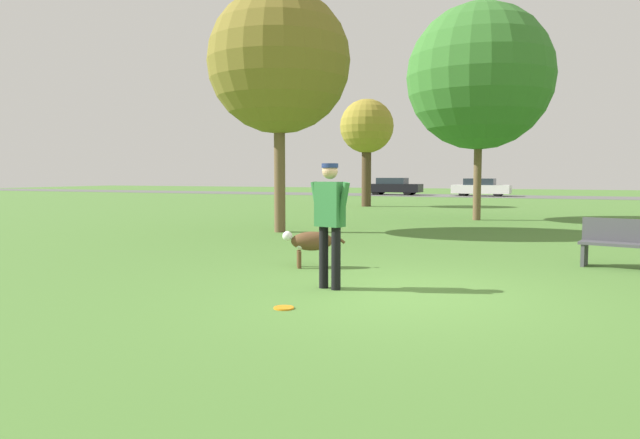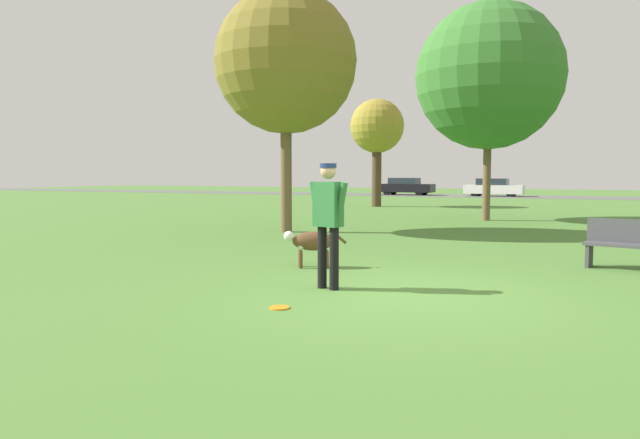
% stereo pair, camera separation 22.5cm
% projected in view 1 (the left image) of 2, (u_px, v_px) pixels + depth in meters
% --- Properties ---
extents(ground_plane, '(120.00, 120.00, 0.00)m').
position_uv_depth(ground_plane, '(398.00, 294.00, 7.62)').
color(ground_plane, '#4C7A33').
extents(far_road_strip, '(120.00, 6.00, 0.01)m').
position_uv_depth(far_road_strip, '(528.00, 197.00, 41.27)').
color(far_road_strip, '#5B5B59').
rests_on(far_road_strip, ground_plane).
extents(person, '(0.66, 0.32, 1.75)m').
position_uv_depth(person, '(330.00, 215.00, 7.89)').
color(person, black).
rests_on(person, ground_plane).
extents(dog, '(1.01, 0.63, 0.63)m').
position_uv_depth(dog, '(310.00, 242.00, 9.77)').
color(dog, brown).
rests_on(dog, ground_plane).
extents(frisbee, '(0.24, 0.24, 0.02)m').
position_uv_depth(frisbee, '(284.00, 308.00, 6.78)').
color(frisbee, orange).
rests_on(frisbee, ground_plane).
extents(tree_far_left, '(2.69, 2.69, 5.37)m').
position_uv_depth(tree_far_left, '(367.00, 128.00, 28.48)').
color(tree_far_left, '#4C3826').
rests_on(tree_far_left, ground_plane).
extents(tree_mid_center, '(5.02, 5.02, 7.49)m').
position_uv_depth(tree_mid_center, '(480.00, 77.00, 19.71)').
color(tree_mid_center, brown).
rests_on(tree_mid_center, ground_plane).
extents(tree_near_left, '(3.90, 3.90, 6.62)m').
position_uv_depth(tree_near_left, '(279.00, 62.00, 15.53)').
color(tree_near_left, brown).
rests_on(tree_near_left, ground_plane).
extents(parked_car_black, '(4.35, 1.90, 1.36)m').
position_uv_depth(parked_car_black, '(393.00, 186.00, 45.17)').
color(parked_car_black, black).
rests_on(parked_car_black, ground_plane).
extents(parked_car_white, '(4.25, 1.96, 1.32)m').
position_uv_depth(parked_car_white, '(481.00, 187.00, 42.63)').
color(parked_car_white, white).
rests_on(parked_car_white, ground_plane).
extents(park_bench, '(1.45, 0.71, 0.84)m').
position_uv_depth(park_bench, '(625.00, 242.00, 9.65)').
color(park_bench, '#47474C').
rests_on(park_bench, ground_plane).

